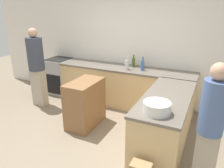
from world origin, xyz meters
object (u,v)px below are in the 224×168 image
object	(u,v)px
island_table	(85,103)
vinegar_bottle_clear	(127,64)
person_at_peninsula	(211,124)
water_bottle_blue	(143,65)
olive_oil_bottle	(133,62)
range_oven	(60,76)
mixing_bowl	(157,108)
person_by_range	(37,65)
hot_sauce_bottle	(142,64)

from	to	relation	value
island_table	vinegar_bottle_clear	xyz separation A→B (m)	(0.43, 1.05, 0.57)
island_table	person_at_peninsula	distance (m)	2.32
water_bottle_blue	olive_oil_bottle	bearing A→B (deg)	146.64
person_at_peninsula	range_oven	bearing A→B (deg)	153.21
olive_oil_bottle	mixing_bowl	bearing A→B (deg)	-62.20
range_oven	water_bottle_blue	world-z (taller)	water_bottle_blue
vinegar_bottle_clear	person_by_range	xyz separation A→B (m)	(-1.88, -0.72, -0.06)
range_oven	hot_sauce_bottle	distance (m)	2.29
mixing_bowl	person_by_range	distance (m)	3.15
vinegar_bottle_clear	mixing_bowl	bearing A→B (deg)	-57.53
island_table	hot_sauce_bottle	distance (m)	1.56
mixing_bowl	water_bottle_blue	size ratio (longest dim) A/B	1.21
range_oven	mixing_bowl	xyz separation A→B (m)	(3.06, -1.86, 0.52)
mixing_bowl	water_bottle_blue	xyz separation A→B (m)	(-0.78, 1.81, 0.04)
mixing_bowl	island_table	bearing A→B (deg)	156.03
range_oven	person_by_range	size ratio (longest dim) A/B	0.52
island_table	mixing_bowl	distance (m)	1.76
olive_oil_bottle	person_by_range	size ratio (longest dim) A/B	0.16
range_oven	olive_oil_bottle	size ratio (longest dim) A/B	3.34
water_bottle_blue	person_at_peninsula	bearing A→B (deg)	-51.92
mixing_bowl	olive_oil_bottle	size ratio (longest dim) A/B	1.31
person_by_range	range_oven	bearing A→B (deg)	95.00
water_bottle_blue	mixing_bowl	bearing A→B (deg)	-66.76
person_by_range	mixing_bowl	bearing A→B (deg)	-18.72
island_table	olive_oil_bottle	bearing A→B (deg)	69.92
mixing_bowl	olive_oil_bottle	xyz separation A→B (m)	(-1.05, 1.99, 0.03)
island_table	person_by_range	size ratio (longest dim) A/B	0.50
vinegar_bottle_clear	olive_oil_bottle	size ratio (longest dim) A/B	1.03
island_table	range_oven	bearing A→B (deg)	142.21
hot_sauce_bottle	person_at_peninsula	size ratio (longest dim) A/B	0.13
mixing_bowl	olive_oil_bottle	world-z (taller)	olive_oil_bottle
person_at_peninsula	water_bottle_blue	bearing A→B (deg)	128.08
person_by_range	person_at_peninsula	world-z (taller)	person_by_range
water_bottle_blue	vinegar_bottle_clear	world-z (taller)	water_bottle_blue
mixing_bowl	person_at_peninsula	size ratio (longest dim) A/B	0.22
hot_sauce_bottle	vinegar_bottle_clear	bearing A→B (deg)	-138.64
mixing_bowl	olive_oil_bottle	distance (m)	2.25
island_table	hot_sauce_bottle	world-z (taller)	hot_sauce_bottle
water_bottle_blue	vinegar_bottle_clear	xyz separation A→B (m)	(-0.32, -0.08, -0.01)
mixing_bowl	person_at_peninsula	distance (m)	0.65
range_oven	person_by_range	distance (m)	0.99
range_oven	person_at_peninsula	xyz separation A→B (m)	(3.70, -1.87, 0.45)
olive_oil_bottle	person_at_peninsula	size ratio (longest dim) A/B	0.17
vinegar_bottle_clear	hot_sauce_bottle	world-z (taller)	vinegar_bottle_clear
mixing_bowl	person_by_range	size ratio (longest dim) A/B	0.20
range_oven	olive_oil_bottle	world-z (taller)	olive_oil_bottle
olive_oil_bottle	hot_sauce_bottle	world-z (taller)	olive_oil_bottle
vinegar_bottle_clear	person_at_peninsula	xyz separation A→B (m)	(1.75, -1.73, -0.11)
island_table	person_by_range	distance (m)	1.58
vinegar_bottle_clear	olive_oil_bottle	world-z (taller)	vinegar_bottle_clear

